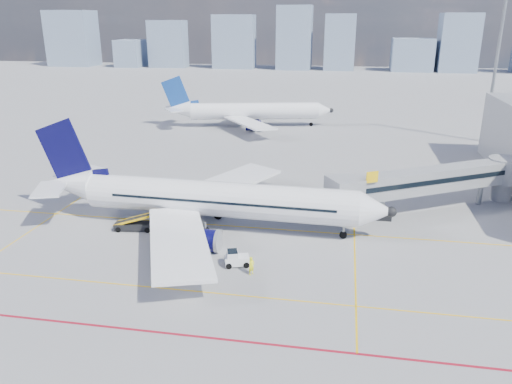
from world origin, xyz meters
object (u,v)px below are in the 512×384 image
second_aircraft (247,111)px  ramp_worker (251,266)px  baggage_tug (236,258)px  cargo_dolly (192,258)px  main_aircraft (205,199)px  belt_loader (136,224)px

second_aircraft → ramp_worker: bearing=-91.1°
baggage_tug → cargo_dolly: 3.91m
cargo_dolly → baggage_tug: bearing=-0.5°
second_aircraft → ramp_worker: (12.61, -63.08, -2.39)m
ramp_worker → cargo_dolly: bearing=121.8°
main_aircraft → belt_loader: bearing=-160.9°
cargo_dolly → ramp_worker: 5.49m
baggage_tug → ramp_worker: ramp_worker is taller
belt_loader → second_aircraft: bearing=80.9°
cargo_dolly → ramp_worker: (5.48, -0.30, -0.10)m
main_aircraft → cargo_dolly: (1.39, -9.42, -2.28)m
main_aircraft → cargo_dolly: main_aircraft is taller
main_aircraft → ramp_worker: main_aircraft is taller
main_aircraft → ramp_worker: 12.14m
ramp_worker → second_aircraft: bearing=46.3°
belt_loader → ramp_worker: bearing=-36.0°
main_aircraft → baggage_tug: size_ratio=15.96×
cargo_dolly → ramp_worker: size_ratio=2.02×
second_aircraft → baggage_tug: bearing=-92.4°
second_aircraft → cargo_dolly: second_aircraft is taller
main_aircraft → second_aircraft: bearing=98.2°
second_aircraft → cargo_dolly: size_ratio=10.34×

